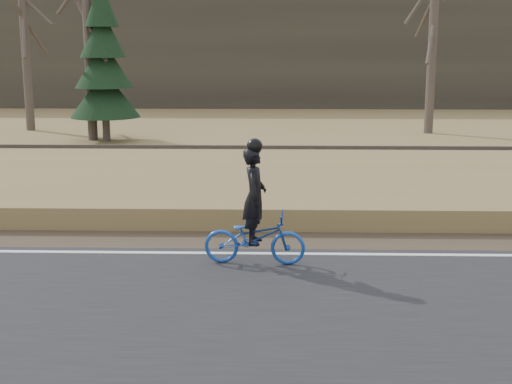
{
  "coord_description": "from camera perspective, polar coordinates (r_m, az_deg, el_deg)",
  "views": [
    {
      "loc": [
        1.15,
        -11.75,
        3.7
      ],
      "look_at": [
        0.82,
        0.5,
        1.1
      ],
      "focal_mm": 50.0,
      "sensor_mm": 36.0,
      "label": 1
    }
  ],
  "objects": [
    {
      "name": "cyclist",
      "position": [
        11.79,
        -0.11,
        -2.62
      ],
      "size": [
        1.72,
        0.69,
        2.11
      ],
      "rotation": [
        0.0,
        0.0,
        1.51
      ],
      "color": "#17449E",
      "rests_on": "road"
    },
    {
      "name": "conifer",
      "position": [
        27.41,
        -12.1,
        9.88
      ],
      "size": [
        2.6,
        2.6,
        5.96
      ],
      "color": "brown",
      "rests_on": "ground"
    },
    {
      "name": "shoulder",
      "position": [
        13.51,
        -3.39,
        -3.85
      ],
      "size": [
        120.0,
        1.6,
        0.04
      ],
      "primitive_type": "cube",
      "color": "#473A2B",
      "rests_on": "ground"
    },
    {
      "name": "bare_tree_near_left",
      "position": [
        27.8,
        -13.28,
        12.29
      ],
      "size": [
        0.36,
        0.36,
        8.01
      ],
      "primitive_type": "cylinder",
      "color": "brown",
      "rests_on": "ground"
    },
    {
      "name": "bare_tree_left",
      "position": [
        31.65,
        -18.05,
        12.41
      ],
      "size": [
        0.36,
        0.36,
        8.51
      ],
      "primitive_type": "cylinder",
      "color": "brown",
      "rests_on": "ground"
    },
    {
      "name": "treeline_backdrop",
      "position": [
        41.77,
        -0.03,
        11.01
      ],
      "size": [
        120.0,
        4.0,
        6.0
      ],
      "primitive_type": "cube",
      "color": "#383328",
      "rests_on": "ground"
    },
    {
      "name": "ballast",
      "position": [
        20.09,
        -1.75,
        2.01
      ],
      "size": [
        120.0,
        3.0,
        0.45
      ],
      "primitive_type": "cube",
      "color": "slate",
      "rests_on": "ground"
    },
    {
      "name": "bare_tree_center",
      "position": [
        30.03,
        14.03,
        13.19
      ],
      "size": [
        0.36,
        0.36,
        9.03
      ],
      "primitive_type": "cylinder",
      "color": "brown",
      "rests_on": "ground"
    },
    {
      "name": "railroad",
      "position": [
        20.04,
        -1.76,
        2.86
      ],
      "size": [
        120.0,
        2.4,
        0.29
      ],
      "color": "black",
      "rests_on": "ballast"
    },
    {
      "name": "ground",
      "position": [
        12.37,
        -3.86,
        -5.45
      ],
      "size": [
        120.0,
        120.0,
        0.0
      ],
      "primitive_type": "plane",
      "color": "olive",
      "rests_on": "ground"
    },
    {
      "name": "edge_line",
      "position": [
        12.55,
        -3.78,
        -4.89
      ],
      "size": [
        120.0,
        0.12,
        0.01
      ],
      "primitive_type": "cube",
      "color": "silver",
      "rests_on": "road"
    },
    {
      "name": "road",
      "position": [
        10.02,
        -5.21,
        -9.56
      ],
      "size": [
        120.0,
        6.0,
        0.06
      ],
      "primitive_type": "cube",
      "color": "black",
      "rests_on": "ground"
    },
    {
      "name": "embankment",
      "position": [
        16.37,
        -2.51,
        -0.31
      ],
      "size": [
        120.0,
        5.0,
        0.44
      ],
      "primitive_type": "cube",
      "color": "olive",
      "rests_on": "ground"
    }
  ]
}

